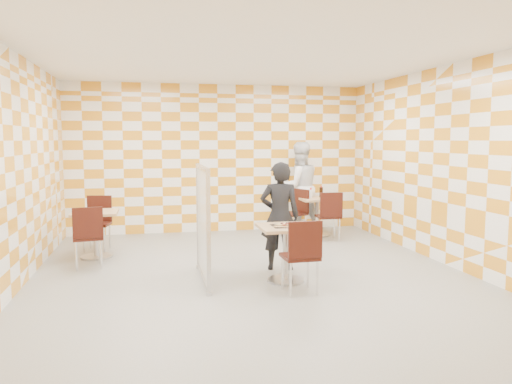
{
  "coord_description": "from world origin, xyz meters",
  "views": [
    {
      "loc": [
        -1.35,
        -6.66,
        1.89
      ],
      "look_at": [
        0.1,
        0.2,
        1.15
      ],
      "focal_mm": 35.0,
      "sensor_mm": 36.0,
      "label": 1
    }
  ],
  "objects_px": {
    "chair_main_front": "(302,251)",
    "man_white": "(299,187)",
    "empty_table": "(96,226)",
    "chair_second_side": "(297,209)",
    "chair_second_front": "(330,212)",
    "sport_bottle": "(311,193)",
    "man_dark": "(280,216)",
    "second_table": "(317,210)",
    "main_table": "(286,244)",
    "chair_empty_near": "(88,232)",
    "chair_empty_far": "(98,218)",
    "partition": "(203,223)",
    "soda_bottle": "(321,192)"
  },
  "relations": [
    {
      "from": "chair_main_front",
      "to": "man_white",
      "type": "xyz_separation_m",
      "value": [
        1.18,
        4.02,
        0.38
      ]
    },
    {
      "from": "empty_table",
      "to": "chair_second_side",
      "type": "distance_m",
      "value": 3.81
    },
    {
      "from": "chair_second_front",
      "to": "man_white",
      "type": "xyz_separation_m",
      "value": [
        -0.28,
        1.03,
        0.38
      ]
    },
    {
      "from": "chair_main_front",
      "to": "sport_bottle",
      "type": "distance_m",
      "value": 3.85
    },
    {
      "from": "chair_second_side",
      "to": "man_dark",
      "type": "bearing_deg",
      "value": -112.38
    },
    {
      "from": "second_table",
      "to": "sport_bottle",
      "type": "xyz_separation_m",
      "value": [
        -0.12,
        0.05,
        0.33
      ]
    },
    {
      "from": "chair_second_side",
      "to": "man_dark",
      "type": "relative_size",
      "value": 0.59
    },
    {
      "from": "empty_table",
      "to": "main_table",
      "type": "bearing_deg",
      "value": -36.5
    },
    {
      "from": "empty_table",
      "to": "sport_bottle",
      "type": "xyz_separation_m",
      "value": [
        3.95,
        1.08,
        0.33
      ]
    },
    {
      "from": "chair_empty_near",
      "to": "chair_second_side",
      "type": "bearing_deg",
      "value": 25.45
    },
    {
      "from": "second_table",
      "to": "chair_empty_far",
      "type": "xyz_separation_m",
      "value": [
        -4.09,
        -0.4,
        0.04
      ]
    },
    {
      "from": "partition",
      "to": "chair_main_front",
      "type": "bearing_deg",
      "value": -37.12
    },
    {
      "from": "chair_second_front",
      "to": "soda_bottle",
      "type": "relative_size",
      "value": 4.02
    },
    {
      "from": "sport_bottle",
      "to": "man_white",
      "type": "bearing_deg",
      "value": 106.28
    },
    {
      "from": "main_table",
      "to": "chair_second_side",
      "type": "height_order",
      "value": "chair_second_side"
    },
    {
      "from": "chair_second_side",
      "to": "soda_bottle",
      "type": "height_order",
      "value": "soda_bottle"
    },
    {
      "from": "empty_table",
      "to": "chair_main_front",
      "type": "bearing_deg",
      "value": -43.63
    },
    {
      "from": "chair_main_front",
      "to": "soda_bottle",
      "type": "bearing_deg",
      "value": 67.38
    },
    {
      "from": "second_table",
      "to": "empty_table",
      "type": "relative_size",
      "value": 1.0
    },
    {
      "from": "second_table",
      "to": "chair_main_front",
      "type": "distance_m",
      "value": 3.83
    },
    {
      "from": "chair_main_front",
      "to": "chair_empty_far",
      "type": "relative_size",
      "value": 1.0
    },
    {
      "from": "chair_second_front",
      "to": "chair_empty_near",
      "type": "relative_size",
      "value": 1.0
    },
    {
      "from": "chair_second_side",
      "to": "man_dark",
      "type": "height_order",
      "value": "man_dark"
    },
    {
      "from": "chair_empty_far",
      "to": "chair_empty_near",
      "type": "bearing_deg",
      "value": -90.55
    },
    {
      "from": "partition",
      "to": "chair_second_side",
      "type": "bearing_deg",
      "value": 52.19
    },
    {
      "from": "second_table",
      "to": "partition",
      "type": "xyz_separation_m",
      "value": [
        -2.53,
        -2.72,
        0.28
      ]
    },
    {
      "from": "chair_main_front",
      "to": "sport_bottle",
      "type": "height_order",
      "value": "sport_bottle"
    },
    {
      "from": "empty_table",
      "to": "partition",
      "type": "distance_m",
      "value": 2.31
    },
    {
      "from": "chair_main_front",
      "to": "sport_bottle",
      "type": "bearing_deg",
      "value": 70.31
    },
    {
      "from": "man_white",
      "to": "soda_bottle",
      "type": "relative_size",
      "value": 8.02
    },
    {
      "from": "sport_bottle",
      "to": "chair_main_front",
      "type": "bearing_deg",
      "value": -109.69
    },
    {
      "from": "second_table",
      "to": "chair_main_front",
      "type": "xyz_separation_m",
      "value": [
        -1.41,
        -3.56,
        0.04
      ]
    },
    {
      "from": "chair_empty_far",
      "to": "man_white",
      "type": "relative_size",
      "value": 0.5
    },
    {
      "from": "chair_second_front",
      "to": "empty_table",
      "type": "bearing_deg",
      "value": -173.74
    },
    {
      "from": "main_table",
      "to": "man_white",
      "type": "bearing_deg",
      "value": 70.4
    },
    {
      "from": "chair_main_front",
      "to": "man_white",
      "type": "bearing_deg",
      "value": 73.7
    },
    {
      "from": "man_dark",
      "to": "sport_bottle",
      "type": "distance_m",
      "value": 2.69
    },
    {
      "from": "chair_second_side",
      "to": "sport_bottle",
      "type": "bearing_deg",
      "value": 7.08
    },
    {
      "from": "empty_table",
      "to": "chair_empty_near",
      "type": "xyz_separation_m",
      "value": [
        -0.03,
        -0.72,
        0.04
      ]
    },
    {
      "from": "man_white",
      "to": "soda_bottle",
      "type": "bearing_deg",
      "value": 126.75
    },
    {
      "from": "chair_empty_near",
      "to": "man_white",
      "type": "height_order",
      "value": "man_white"
    },
    {
      "from": "empty_table",
      "to": "chair_empty_near",
      "type": "relative_size",
      "value": 0.81
    },
    {
      "from": "chair_main_front",
      "to": "chair_empty_far",
      "type": "xyz_separation_m",
      "value": [
        -2.68,
        3.16,
        0.0
      ]
    },
    {
      "from": "chair_second_front",
      "to": "man_white",
      "type": "distance_m",
      "value": 1.13
    },
    {
      "from": "man_dark",
      "to": "sport_bottle",
      "type": "relative_size",
      "value": 7.86
    },
    {
      "from": "main_table",
      "to": "man_white",
      "type": "relative_size",
      "value": 0.41
    },
    {
      "from": "sport_bottle",
      "to": "soda_bottle",
      "type": "distance_m",
      "value": 0.23
    },
    {
      "from": "second_table",
      "to": "man_white",
      "type": "bearing_deg",
      "value": 117.23
    },
    {
      "from": "chair_second_side",
      "to": "soda_bottle",
      "type": "relative_size",
      "value": 4.02
    },
    {
      "from": "second_table",
      "to": "chair_second_side",
      "type": "distance_m",
      "value": 0.41
    }
  ]
}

